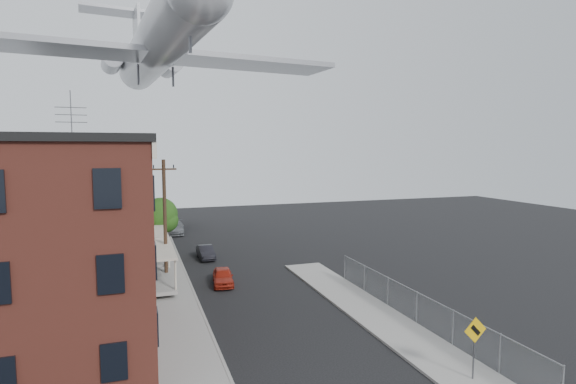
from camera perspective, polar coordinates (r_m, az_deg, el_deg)
name	(u,v)px	position (r m, az deg, el deg)	size (l,w,h in m)	color
sidewalk_left	(163,261)	(40.76, -15.59, -8.48)	(3.00, 62.00, 0.12)	gray
sidewalk_right	(383,320)	(27.01, 12.01, -15.66)	(3.00, 26.00, 0.12)	gray
curb_left	(180,260)	(40.86, -13.54, -8.38)	(0.15, 62.00, 0.14)	gray
curb_right	(360,323)	(26.34, 9.19, -16.15)	(0.15, 26.00, 0.14)	gray
corner_building	(34,251)	(23.41, -29.52, -6.53)	(10.31, 12.30, 12.15)	#351811
row_house_a	(65,220)	(32.66, -26.43, -3.23)	(11.98, 7.00, 10.30)	slate
row_house_b	(78,207)	(39.55, -25.13, -1.75)	(11.98, 7.00, 10.30)	gray
row_house_c	(87,198)	(46.47, -24.21, -0.71)	(11.98, 7.00, 10.30)	slate
row_house_d	(93,192)	(53.42, -23.54, 0.06)	(11.98, 7.00, 10.30)	gray
row_house_e	(98,186)	(60.37, -23.02, 0.65)	(11.98, 7.00, 10.30)	slate
chainlink_fence	(417,307)	(26.68, 16.03, -13.89)	(0.06, 18.06, 1.90)	gray
warning_sign	(475,338)	(21.15, 22.62, -16.79)	(1.10, 0.11, 2.80)	#515156
utility_pole	(165,219)	(33.98, -15.36, -3.31)	(1.80, 0.26, 9.00)	black
street_tree	(162,216)	(43.98, -15.72, -2.96)	(3.22, 3.20, 5.20)	black
car_near	(223,276)	(33.23, -8.27, -10.56)	(1.42, 3.54, 1.21)	#AA2616
car_mid	(206,252)	(41.01, -10.40, -7.53)	(1.24, 3.54, 1.17)	black
car_far	(176,228)	(53.55, -14.09, -4.43)	(1.92, 4.73, 1.37)	slate
airplane	(156,47)	(36.57, -16.42, 17.30)	(25.97, 29.65, 8.55)	#BCBCC1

